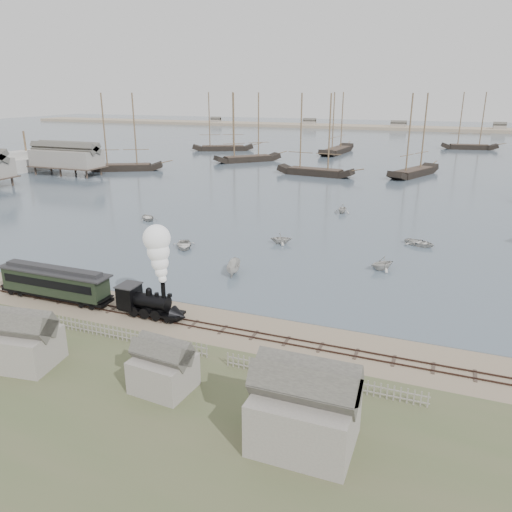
% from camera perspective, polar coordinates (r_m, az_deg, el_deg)
% --- Properties ---
extents(ground, '(600.00, 600.00, 0.00)m').
position_cam_1_polar(ground, '(47.88, -4.98, -7.01)').
color(ground, tan).
rests_on(ground, ground).
extents(harbor_water, '(600.00, 336.00, 0.06)m').
position_cam_1_polar(harbor_water, '(210.52, 16.29, 12.15)').
color(harbor_water, '#41505D').
rests_on(harbor_water, ground).
extents(rail_track, '(120.00, 1.80, 0.16)m').
position_cam_1_polar(rail_track, '(46.26, -6.08, -7.94)').
color(rail_track, '#37241E').
rests_on(rail_track, ground).
extents(picket_fence_west, '(19.00, 0.10, 1.20)m').
position_cam_1_polar(picket_fence_west, '(45.79, -16.34, -8.99)').
color(picket_fence_west, gray).
rests_on(picket_fence_west, ground).
extents(picket_fence_east, '(15.00, 0.10, 1.20)m').
position_cam_1_polar(picket_fence_east, '(37.92, 7.50, -14.49)').
color(picket_fence_east, gray).
rests_on(picket_fence_east, ground).
extents(shed_left, '(5.00, 4.00, 4.10)m').
position_cam_1_polar(shed_left, '(44.13, -24.81, -11.13)').
color(shed_left, gray).
rests_on(shed_left, ground).
extents(shed_mid, '(4.00, 3.50, 3.60)m').
position_cam_1_polar(shed_mid, '(37.89, -10.42, -14.69)').
color(shed_mid, gray).
rests_on(shed_mid, ground).
extents(shed_right, '(6.00, 5.00, 5.10)m').
position_cam_1_polar(shed_right, '(32.70, 5.42, -20.53)').
color(shed_right, gray).
rests_on(shed_right, ground).
extents(far_spit, '(500.00, 20.00, 1.80)m').
position_cam_1_polar(far_spit, '(289.99, 17.94, 13.53)').
color(far_spit, tan).
rests_on(far_spit, ground).
extents(locomotive, '(6.98, 2.61, 8.70)m').
position_cam_1_polar(locomotive, '(46.88, -11.35, -2.53)').
color(locomotive, black).
rests_on(locomotive, ground).
extents(passenger_coach, '(12.75, 2.46, 3.10)m').
position_cam_1_polar(passenger_coach, '(54.79, -21.99, -2.75)').
color(passenger_coach, black).
rests_on(passenger_coach, ground).
extents(beached_dinghy, '(3.63, 4.64, 0.88)m').
position_cam_1_polar(beached_dinghy, '(58.01, -21.52, -3.16)').
color(beached_dinghy, beige).
rests_on(beached_dinghy, ground).
extents(rowboat_0, '(5.17, 4.73, 0.88)m').
position_cam_1_polar(rowboat_0, '(68.52, -8.22, 1.26)').
color(rowboat_0, beige).
rests_on(rowboat_0, harbor_water).
extents(rowboat_1, '(3.52, 3.75, 1.59)m').
position_cam_1_polar(rowboat_1, '(69.74, 2.89, 2.05)').
color(rowboat_1, beige).
rests_on(rowboat_1, harbor_water).
extents(rowboat_2, '(4.01, 2.28, 1.46)m').
position_cam_1_polar(rowboat_2, '(58.29, -2.62, -1.36)').
color(rowboat_2, beige).
rests_on(rowboat_2, harbor_water).
extents(rowboat_3, '(4.41, 5.02, 0.87)m').
position_cam_1_polar(rowboat_3, '(72.50, 18.22, 1.46)').
color(rowboat_3, beige).
rests_on(rowboat_3, harbor_water).
extents(rowboat_4, '(4.23, 4.22, 1.69)m').
position_cam_1_polar(rowboat_4, '(61.36, 14.24, -0.78)').
color(rowboat_4, beige).
rests_on(rowboat_4, harbor_water).
extents(rowboat_6, '(4.51, 4.58, 0.78)m').
position_cam_1_polar(rowboat_6, '(84.98, -12.28, 4.36)').
color(rowboat_6, beige).
rests_on(rowboat_6, harbor_water).
extents(rowboat_7, '(3.23, 2.83, 1.63)m').
position_cam_1_polar(rowboat_7, '(88.62, 9.84, 5.37)').
color(rowboat_7, beige).
rests_on(rowboat_7, harbor_water).
extents(schooner_0, '(19.89, 13.65, 20.00)m').
position_cam_1_polar(schooner_0, '(138.50, -15.16, 13.50)').
color(schooner_0, black).
rests_on(schooner_0, harbor_water).
extents(schooner_1, '(17.71, 17.84, 20.00)m').
position_cam_1_polar(schooner_1, '(151.33, -0.97, 14.48)').
color(schooner_1, black).
rests_on(schooner_1, harbor_water).
extents(schooner_2, '(19.99, 6.89, 20.00)m').
position_cam_1_polar(schooner_2, '(126.99, 6.92, 13.60)').
color(schooner_2, black).
rests_on(schooner_2, harbor_water).
extents(schooner_3, '(11.89, 20.38, 20.00)m').
position_cam_1_polar(schooner_3, '(131.40, 17.96, 13.02)').
color(schooner_3, black).
rests_on(schooner_3, harbor_water).
extents(schooner_6, '(21.48, 13.68, 20.00)m').
position_cam_1_polar(schooner_6, '(180.61, -3.87, 15.09)').
color(schooner_6, black).
rests_on(schooner_6, harbor_water).
extents(schooner_7, '(7.83, 24.90, 20.00)m').
position_cam_1_polar(schooner_7, '(174.62, 9.37, 14.78)').
color(schooner_7, black).
rests_on(schooner_7, harbor_water).
extents(schooner_8, '(19.57, 7.32, 20.00)m').
position_cam_1_polar(schooner_8, '(199.62, 23.53, 13.98)').
color(schooner_8, black).
rests_on(schooner_8, harbor_water).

